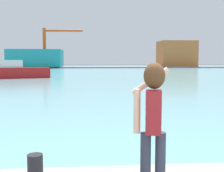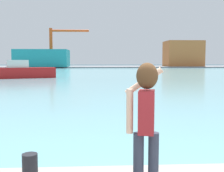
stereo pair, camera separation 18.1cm
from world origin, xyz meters
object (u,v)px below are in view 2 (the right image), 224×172
warehouse_left (43,58)px  port_crane (57,42)px  person_photographer (146,114)px  harbor_bollard (30,167)px  boat_moored (24,71)px  warehouse_right (183,54)px

warehouse_left → port_crane: bearing=29.6°
person_photographer → port_crane: (-12.89, 87.97, 6.56)m
harbor_bollard → boat_moored: (-8.26, 32.99, 0.17)m
warehouse_right → port_crane: size_ratio=0.92×
warehouse_left → warehouse_right: warehouse_right is taller
harbor_bollard → boat_moored: 34.01m
boat_moored → port_crane: size_ratio=0.62×
person_photographer → warehouse_right: warehouse_right is taller
warehouse_left → person_photographer: bearing=-78.7°
harbor_bollard → boat_moored: bearing=104.0°
person_photographer → boat_moored: boat_moored is taller
person_photographer → warehouse_left: 87.28m
warehouse_right → boat_moored: bearing=-124.4°
person_photographer → warehouse_left: bearing=24.3°
boat_moored → warehouse_right: size_ratio=0.67×
boat_moored → port_crane: bearing=74.8°
harbor_bollard → port_crane: size_ratio=0.03×
warehouse_right → port_crane: port_crane is taller
person_photographer → harbor_bollard: bearing=85.7°
boat_moored → warehouse_left: bearing=79.5°
harbor_bollard → warehouse_left: 86.50m
person_photographer → harbor_bollard: person_photographer is taller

